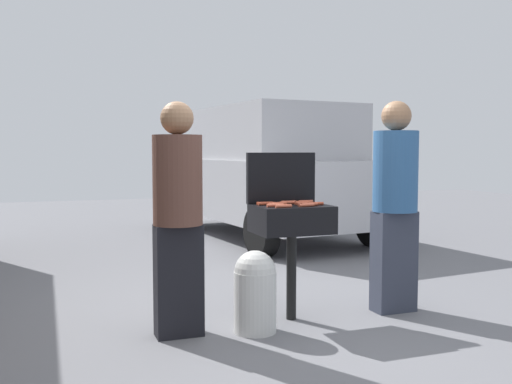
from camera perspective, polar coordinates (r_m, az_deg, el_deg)
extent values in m
plane|color=slate|center=(4.73, 0.57, -12.59)|extent=(24.00, 24.00, 0.00)
cylinder|color=black|center=(4.67, 3.53, -8.33)|extent=(0.08, 0.08, 0.70)
cube|color=black|center=(4.60, 3.56, -2.69)|extent=(0.60, 0.44, 0.22)
cube|color=black|center=(4.77, 2.51, 1.42)|extent=(0.60, 0.05, 0.42)
cylinder|color=#B74C33|center=(4.60, 4.79, -1.16)|extent=(0.13, 0.04, 0.03)
cylinder|color=#C6593D|center=(4.47, 5.03, -1.31)|extent=(0.13, 0.03, 0.03)
cylinder|color=#B74C33|center=(4.66, 3.13, -1.08)|extent=(0.13, 0.03, 0.03)
cylinder|color=#C6593D|center=(4.58, 2.07, -1.16)|extent=(0.13, 0.03, 0.03)
cylinder|color=#B74C33|center=(4.54, 5.36, -1.23)|extent=(0.13, 0.04, 0.03)
cylinder|color=#B74C33|center=(4.67, 4.60, -1.08)|extent=(0.13, 0.04, 0.03)
cylinder|color=#AD4228|center=(4.61, 0.85, -1.13)|extent=(0.13, 0.03, 0.03)
cylinder|color=#AD4228|center=(4.54, 2.29, -1.22)|extent=(0.13, 0.03, 0.03)
cylinder|color=#AD4228|center=(4.71, 4.70, -1.03)|extent=(0.13, 0.04, 0.03)
cylinder|color=#AD4228|center=(4.58, 0.98, -1.16)|extent=(0.13, 0.03, 0.03)
cylinder|color=#C6593D|center=(4.38, 2.75, -1.42)|extent=(0.13, 0.03, 0.03)
cylinder|color=#C6593D|center=(4.72, 3.26, -1.02)|extent=(0.13, 0.03, 0.03)
cylinder|color=#C6593D|center=(4.77, 4.93, -0.97)|extent=(0.13, 0.03, 0.03)
cylinder|color=#AD4228|center=(4.61, 5.95, -1.16)|extent=(0.13, 0.03, 0.03)
cylinder|color=#C6593D|center=(4.48, 1.95, -1.29)|extent=(0.13, 0.03, 0.03)
cylinder|color=#C6593D|center=(4.44, 1.88, -1.34)|extent=(0.13, 0.03, 0.03)
cylinder|color=silver|center=(4.37, -0.09, -10.85)|extent=(0.32, 0.32, 0.46)
sphere|color=silver|center=(4.32, -0.09, -7.90)|extent=(0.31, 0.31, 0.31)
cube|color=black|center=(4.29, -7.70, -8.70)|extent=(0.34, 0.19, 0.82)
cylinder|color=brown|center=(4.18, -7.80, 1.18)|extent=(0.36, 0.36, 0.65)
sphere|color=#936B4C|center=(4.19, -7.86, 7.29)|extent=(0.24, 0.24, 0.24)
cube|color=#333847|center=(5.02, 13.53, -6.72)|extent=(0.35, 0.19, 0.85)
cylinder|color=#2D598C|center=(4.93, 13.68, 2.01)|extent=(0.37, 0.37, 0.67)
sphere|color=#936B4C|center=(4.94, 13.77, 7.36)|extent=(0.25, 0.25, 0.25)
cube|color=#B7B7BC|center=(9.08, 1.16, 0.42)|extent=(2.39, 4.59, 0.90)
cube|color=#B7B7BC|center=(8.89, 1.77, 5.82)|extent=(2.04, 2.78, 0.80)
cylinder|color=black|center=(8.33, 11.67, -3.11)|extent=(0.29, 0.66, 0.64)
cylinder|color=black|center=(7.35, 0.55, -3.99)|extent=(0.29, 0.66, 0.64)
cylinder|color=black|center=(10.90, 1.56, -1.33)|extent=(0.29, 0.66, 0.64)
cylinder|color=black|center=(10.17, -7.44, -1.76)|extent=(0.29, 0.66, 0.64)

